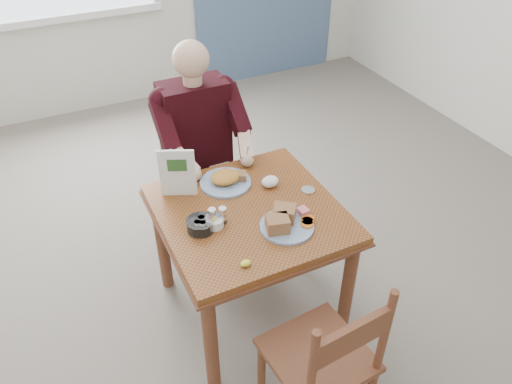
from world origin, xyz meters
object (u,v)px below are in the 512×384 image
table (250,226)px  near_plate (285,221)px  far_plate (227,179)px  diner (200,136)px  chair_near (324,361)px  chair_far (199,173)px

table → near_plate: bearing=-62.1°
far_plate → diner: bearing=88.1°
near_plate → table: bearing=117.9°
diner → near_plate: size_ratio=3.95×
diner → near_plate: (0.10, -0.90, -0.03)m
chair_near → near_plate: (0.11, 0.58, 0.30)m
near_plate → far_plate: bearing=104.4°
table → diner: (0.00, 0.71, 0.17)m
table → far_plate: bearing=93.2°
far_plate → chair_near: bearing=-89.6°
table → chair_far: chair_far is taller
chair_near → diner: bearing=89.7°
table → chair_near: chair_near is taller
chair_near → near_plate: size_ratio=2.71×
near_plate → chair_near: bearing=-100.5°
table → chair_far: bearing=90.0°
table → near_plate: 0.26m
chair_near → far_plate: 1.08m
chair_near → diner: diner is taller
chair_far → far_plate: (-0.01, -0.54, 0.30)m
chair_far → near_plate: size_ratio=2.71×
far_plate → table: bearing=-86.8°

